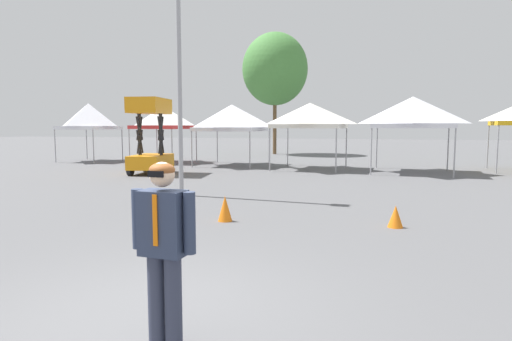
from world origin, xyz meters
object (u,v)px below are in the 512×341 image
(traffic_cone_near_barrier, at_px, (395,216))
(scissor_lift, at_px, (151,150))
(light_pole_near_lift, at_px, (179,44))
(tree_behind_tents_left, at_px, (275,69))
(canopy_tent_right_of_center, at_px, (310,116))
(canopy_tent_behind_right, at_px, (413,112))
(canopy_tent_left_of_center, at_px, (232,118))
(canopy_tent_behind_center, at_px, (89,116))
(traffic_cone_lot_center, at_px, (225,208))
(canopy_tent_far_right, at_px, (163,117))
(person_foreground, at_px, (164,243))

(traffic_cone_near_barrier, bearing_deg, scissor_lift, 142.67)
(light_pole_near_lift, bearing_deg, tree_behind_tents_left, 95.62)
(canopy_tent_right_of_center, bearing_deg, canopy_tent_behind_right, -4.25)
(tree_behind_tents_left, bearing_deg, light_pole_near_lift, -84.38)
(canopy_tent_left_of_center, bearing_deg, canopy_tent_behind_center, 178.26)
(scissor_lift, relative_size, traffic_cone_lot_center, 5.85)
(canopy_tent_far_right, relative_size, traffic_cone_near_barrier, 7.13)
(canopy_tent_far_right, distance_m, person_foreground, 21.88)
(scissor_lift, bearing_deg, canopy_tent_behind_center, 144.00)
(person_foreground, relative_size, traffic_cone_near_barrier, 3.87)
(canopy_tent_behind_center, bearing_deg, canopy_tent_right_of_center, -4.46)
(canopy_tent_far_right, bearing_deg, tree_behind_tents_left, 64.64)
(canopy_tent_behind_right, distance_m, scissor_lift, 11.90)
(traffic_cone_lot_center, height_order, traffic_cone_near_barrier, traffic_cone_lot_center)
(canopy_tent_left_of_center, height_order, tree_behind_tents_left, tree_behind_tents_left)
(person_foreground, height_order, tree_behind_tents_left, tree_behind_tents_left)
(scissor_lift, bearing_deg, light_pole_near_lift, -52.17)
(canopy_tent_behind_center, relative_size, canopy_tent_right_of_center, 1.00)
(canopy_tent_behind_right, xyz_separation_m, traffic_cone_lot_center, (-4.63, -11.93, -2.45))
(canopy_tent_left_of_center, distance_m, light_pole_near_lift, 10.38)
(canopy_tent_behind_center, xyz_separation_m, canopy_tent_left_of_center, (9.22, -0.28, -0.14))
(scissor_lift, distance_m, traffic_cone_lot_center, 10.50)
(light_pole_near_lift, distance_m, traffic_cone_near_barrier, 7.96)
(canopy_tent_behind_center, xyz_separation_m, tree_behind_tents_left, (9.11, 9.80, 3.68))
(canopy_tent_behind_center, distance_m, person_foreground, 24.06)
(tree_behind_tents_left, height_order, traffic_cone_lot_center, tree_behind_tents_left)
(person_foreground, bearing_deg, traffic_cone_near_barrier, 69.07)
(scissor_lift, distance_m, traffic_cone_near_barrier, 12.81)
(canopy_tent_far_right, xyz_separation_m, light_pole_near_lift, (6.38, -10.81, 1.91))
(scissor_lift, height_order, traffic_cone_lot_center, scissor_lift)
(canopy_tent_left_of_center, distance_m, traffic_cone_lot_center, 13.97)
(canopy_tent_behind_center, height_order, canopy_tent_behind_right, canopy_tent_behind_center)
(canopy_tent_left_of_center, bearing_deg, traffic_cone_near_barrier, -57.50)
(canopy_tent_far_right, relative_size, scissor_lift, 0.99)
(canopy_tent_behind_center, relative_size, canopy_tent_far_right, 1.06)
(canopy_tent_behind_center, xyz_separation_m, traffic_cone_near_barrier, (17.26, -12.90, -2.47))
(canopy_tent_far_right, bearing_deg, traffic_cone_near_barrier, -46.91)
(canopy_tent_behind_center, height_order, traffic_cone_near_barrier, canopy_tent_behind_center)
(canopy_tent_behind_center, bearing_deg, traffic_cone_lot_center, -44.35)
(tree_behind_tents_left, bearing_deg, canopy_tent_left_of_center, -89.39)
(canopy_tent_right_of_center, height_order, traffic_cone_lot_center, canopy_tent_right_of_center)
(traffic_cone_near_barrier, bearing_deg, canopy_tent_far_right, 133.09)
(traffic_cone_lot_center, distance_m, traffic_cone_near_barrier, 3.65)
(tree_behind_tents_left, relative_size, traffic_cone_near_barrier, 19.74)
(canopy_tent_far_right, bearing_deg, traffic_cone_lot_center, -57.18)
(canopy_tent_far_right, bearing_deg, canopy_tent_left_of_center, -9.94)
(light_pole_near_lift, relative_size, traffic_cone_lot_center, 13.95)
(traffic_cone_near_barrier, bearing_deg, canopy_tent_behind_right, 84.98)
(canopy_tent_far_right, relative_size, canopy_tent_left_of_center, 0.93)
(canopy_tent_far_right, relative_size, light_pole_near_lift, 0.41)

